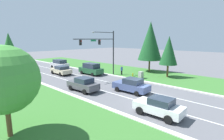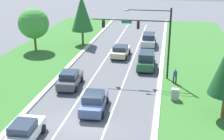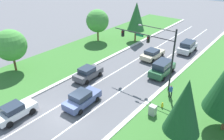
% 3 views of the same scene
% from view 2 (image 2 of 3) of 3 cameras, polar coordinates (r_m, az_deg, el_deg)
% --- Properties ---
extents(ground_plane, '(160.00, 160.00, 0.00)m').
position_cam_2_polar(ground_plane, '(25.92, -4.83, -9.55)').
color(ground_plane, '#5B5B60').
extents(curb_strip_right, '(0.50, 90.00, 0.15)m').
position_cam_2_polar(curb_strip_right, '(25.14, 7.92, -10.49)').
color(curb_strip_right, beige).
rests_on(curb_strip_right, ground_plane).
extents(curb_strip_left, '(0.50, 90.00, 0.15)m').
position_cam_2_polar(curb_strip_left, '(27.78, -16.28, -8.04)').
color(curb_strip_left, beige).
rests_on(curb_strip_left, ground_plane).
extents(lane_stripe_inner_left, '(0.14, 81.00, 0.01)m').
position_cam_2_polar(lane_stripe_inner_left, '(26.41, -8.65, -9.12)').
color(lane_stripe_inner_left, white).
rests_on(lane_stripe_inner_left, ground_plane).
extents(lane_stripe_inner_right, '(0.14, 81.00, 0.01)m').
position_cam_2_polar(lane_stripe_inner_right, '(25.55, -0.87, -9.93)').
color(lane_stripe_inner_right, white).
rests_on(lane_stripe_inner_right, ground_plane).
extents(traffic_signal_mast, '(8.51, 0.41, 7.85)m').
position_cam_2_polar(traffic_signal_mast, '(33.66, 6.33, 6.98)').
color(traffic_signal_mast, black).
rests_on(traffic_signal_mast, ground_plane).
extents(champagne_sedan, '(2.27, 4.71, 1.59)m').
position_cam_2_polar(champagne_sedan, '(42.16, 1.59, 3.49)').
color(champagne_sedan, beige).
rests_on(champagne_sedan, ground_plane).
extents(silver_suv, '(2.25, 4.84, 1.95)m').
position_cam_2_polar(silver_suv, '(47.79, 6.73, 5.55)').
color(silver_suv, silver).
rests_on(silver_suv, ground_plane).
extents(graphite_sedan, '(2.21, 4.42, 1.73)m').
position_cam_2_polar(graphite_sedan, '(32.56, -7.70, -1.65)').
color(graphite_sedan, '#4C4C51').
rests_on(graphite_sedan, ground_plane).
extents(slate_blue_sedan, '(2.27, 4.66, 1.74)m').
position_cam_2_polar(slate_blue_sedan, '(27.41, -3.30, -5.77)').
color(slate_blue_sedan, '#475684').
rests_on(slate_blue_sedan, ground_plane).
extents(forest_suv, '(2.22, 4.88, 2.08)m').
position_cam_2_polar(forest_suv, '(37.89, 6.29, 1.83)').
color(forest_suv, '#235633').
rests_on(forest_suv, ground_plane).
extents(white_sedan, '(2.05, 4.20, 1.63)m').
position_cam_2_polar(white_sedan, '(23.85, -15.71, -10.82)').
color(white_sedan, white).
rests_on(white_sedan, ground_plane).
extents(utility_cabinet, '(0.70, 0.60, 1.19)m').
position_cam_2_polar(utility_cabinet, '(29.90, 11.42, -4.44)').
color(utility_cabinet, '#9E9E99').
rests_on(utility_cabinet, ground_plane).
extents(pedestrian, '(0.42, 0.30, 1.69)m').
position_cam_2_polar(pedestrian, '(33.61, 11.46, -1.04)').
color(pedestrian, black).
rests_on(pedestrian, ground_plane).
extents(fire_hydrant, '(0.34, 0.20, 0.70)m').
position_cam_2_polar(fire_hydrant, '(31.65, 11.77, -3.56)').
color(fire_hydrant, gold).
rests_on(fire_hydrant, ground_plane).
extents(oak_far_left_tree, '(4.33, 4.33, 6.14)m').
position_cam_2_polar(oak_far_left_tree, '(45.73, -14.14, 8.27)').
color(oak_far_left_tree, brown).
rests_on(oak_far_left_tree, ground_plane).
extents(conifer_mid_left_tree, '(3.30, 3.30, 7.54)m').
position_cam_2_polar(conifer_mid_left_tree, '(47.53, -5.51, 10.31)').
color(conifer_mid_left_tree, brown).
rests_on(conifer_mid_left_tree, ground_plane).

